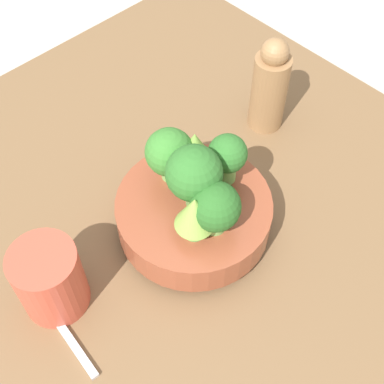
{
  "coord_description": "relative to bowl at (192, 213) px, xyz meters",
  "views": [
    {
      "loc": [
        0.29,
        -0.27,
        0.67
      ],
      "look_at": [
        -0.0,
        0.01,
        0.12
      ],
      "focal_mm": 50.0,
      "sensor_mm": 36.0,
      "label": 1
    }
  ],
  "objects": [
    {
      "name": "cup",
      "position": [
        -0.04,
        -0.2,
        0.01
      ],
      "size": [
        0.08,
        0.08,
        0.1
      ],
      "color": "#C64C38",
      "rests_on": "table"
    },
    {
      "name": "broccoli_floret_left",
      "position": [
        -0.05,
        0.01,
        0.07
      ],
      "size": [
        0.06,
        0.06,
        0.08
      ],
      "color": "#7AB256",
      "rests_on": "bowl"
    },
    {
      "name": "bowl",
      "position": [
        0.0,
        0.0,
        0.0
      ],
      "size": [
        0.21,
        0.21,
        0.06
      ],
      "color": "brown",
      "rests_on": "table"
    },
    {
      "name": "broccoli_floret_center",
      "position": [
        0.0,
        0.0,
        0.09
      ],
      "size": [
        0.07,
        0.07,
        0.1
      ],
      "color": "#609347",
      "rests_on": "bowl"
    },
    {
      "name": "pepper_mill",
      "position": [
        -0.07,
        0.23,
        0.04
      ],
      "size": [
        0.06,
        0.06,
        0.16
      ],
      "color": "#997047",
      "rests_on": "table"
    },
    {
      "name": "broccoli_floret_right",
      "position": [
        0.05,
        -0.01,
        0.07
      ],
      "size": [
        0.06,
        0.06,
        0.08
      ],
      "color": "#7AB256",
      "rests_on": "bowl"
    },
    {
      "name": "romanesco_piece_near",
      "position": [
        0.04,
        -0.03,
        0.07
      ],
      "size": [
        0.05,
        0.05,
        0.07
      ],
      "color": "#6BA34C",
      "rests_on": "bowl"
    },
    {
      "name": "broccoli_floret_back",
      "position": [
        0.01,
        0.06,
        0.07
      ],
      "size": [
        0.05,
        0.05,
        0.08
      ],
      "color": "#6BA34C",
      "rests_on": "bowl"
    },
    {
      "name": "table",
      "position": [
        0.0,
        -0.01,
        -0.06
      ],
      "size": [
        0.93,
        0.87,
        0.04
      ],
      "color": "brown",
      "rests_on": "ground_plane"
    },
    {
      "name": "romanesco_piece_far",
      "position": [
        -0.03,
        0.04,
        0.07
      ],
      "size": [
        0.05,
        0.05,
        0.07
      ],
      "color": "#6BA34C",
      "rests_on": "bowl"
    },
    {
      "name": "fork",
      "position": [
        -0.01,
        -0.22,
        -0.03
      ],
      "size": [
        0.17,
        0.03,
        0.01
      ],
      "color": "silver",
      "rests_on": "table"
    },
    {
      "name": "ground_plane",
      "position": [
        0.0,
        -0.01,
        -0.07
      ],
      "size": [
        6.0,
        6.0,
        0.0
      ],
      "primitive_type": "plane",
      "color": "#ADA89E"
    }
  ]
}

